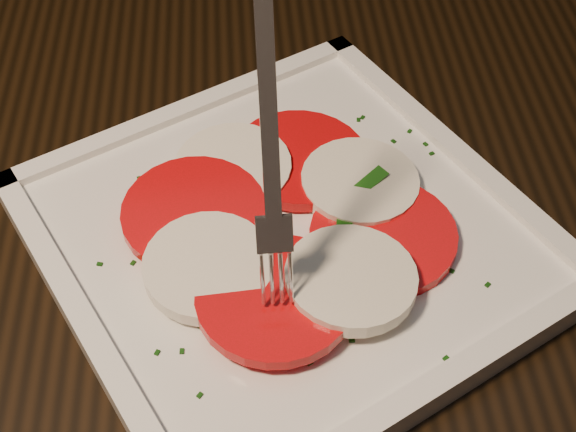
# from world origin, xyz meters

# --- Properties ---
(table) EXTENTS (1.27, 0.92, 0.75)m
(table) POSITION_xyz_m (0.28, -0.04, 0.65)
(table) COLOR black
(table) RESTS_ON ground
(plate) EXTENTS (0.38, 0.38, 0.01)m
(plate) POSITION_xyz_m (0.24, -0.12, 0.76)
(plate) COLOR white
(plate) RESTS_ON table
(caprese_salad) EXTENTS (0.24, 0.22, 0.02)m
(caprese_salad) POSITION_xyz_m (0.24, -0.12, 0.77)
(caprese_salad) COLOR red
(caprese_salad) RESTS_ON plate
(fork) EXTENTS (0.03, 0.07, 0.17)m
(fork) POSITION_xyz_m (0.23, -0.14, 0.87)
(fork) COLOR white
(fork) RESTS_ON caprese_salad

